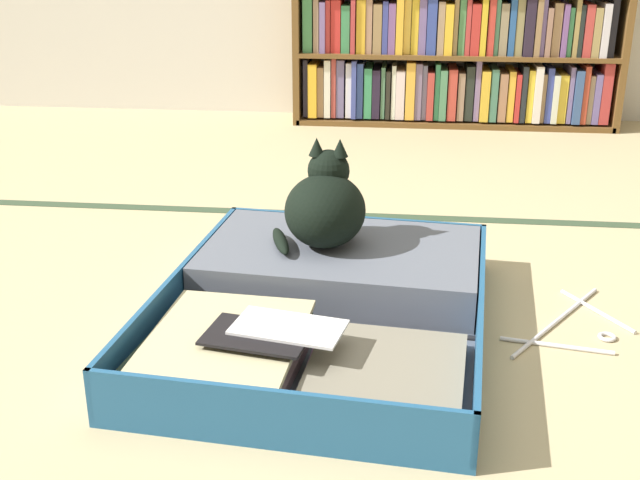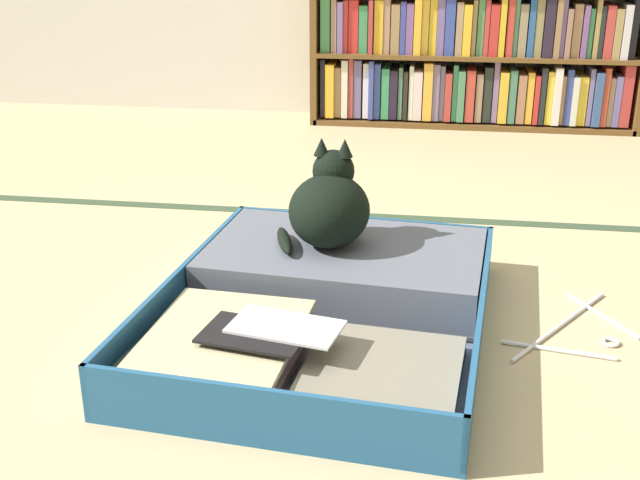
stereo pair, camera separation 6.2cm
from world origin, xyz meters
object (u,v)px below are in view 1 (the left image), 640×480
bookshelf (456,25)px  clothes_hanger (573,326)px  open_suitcase (325,298)px  black_cat (325,207)px

bookshelf → clothes_hanger: bookshelf is taller
clothes_hanger → bookshelf: bearing=95.5°
open_suitcase → black_cat: (-0.02, 0.18, 0.17)m
open_suitcase → clothes_hanger: open_suitcase is taller
open_suitcase → black_cat: 0.25m
bookshelf → black_cat: size_ratio=5.57×
bookshelf → clothes_hanger: size_ratio=3.90×
bookshelf → black_cat: bearing=-102.2°
black_cat → clothes_hanger: (0.60, -0.16, -0.22)m
open_suitcase → clothes_hanger: size_ratio=2.59×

